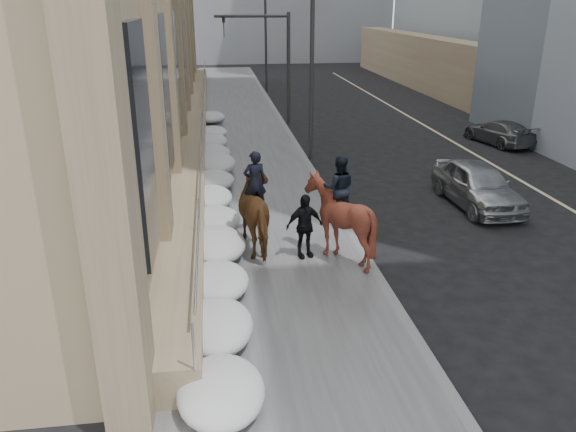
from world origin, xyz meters
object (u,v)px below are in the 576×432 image
at_px(mounted_horse_left, 261,210).
at_px(car_grey, 499,132).
at_px(pedestrian, 304,226).
at_px(car_silver, 477,184).
at_px(mounted_horse_right, 339,216).

xyz_separation_m(mounted_horse_left, car_grey, (12.62, 11.03, -0.65)).
distance_m(mounted_horse_left, pedestrian, 1.34).
relative_size(pedestrian, car_silver, 0.40).
bearing_deg(mounted_horse_left, car_grey, -150.10).
distance_m(pedestrian, car_grey, 16.49).
height_order(mounted_horse_right, car_grey, mounted_horse_right).
bearing_deg(car_grey, pedestrian, 33.64).
relative_size(mounted_horse_right, car_silver, 0.63).
height_order(mounted_horse_left, mounted_horse_right, mounted_horse_right).
xyz_separation_m(mounted_horse_right, pedestrian, (-0.88, 0.19, -0.32)).
height_order(pedestrian, car_grey, pedestrian).
xyz_separation_m(mounted_horse_left, mounted_horse_right, (1.97, -0.94, 0.08)).
bearing_deg(car_silver, mounted_horse_right, -148.03).
xyz_separation_m(pedestrian, car_silver, (6.52, 3.52, -0.25)).
height_order(car_silver, car_grey, car_silver).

